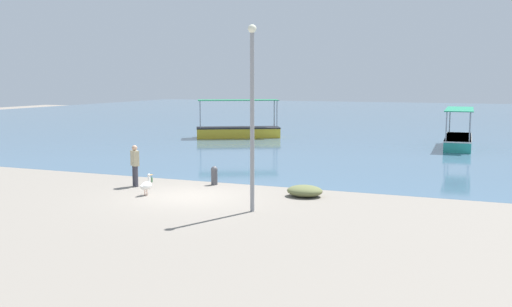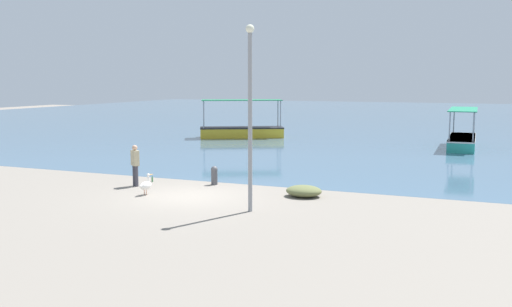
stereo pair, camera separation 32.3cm
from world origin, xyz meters
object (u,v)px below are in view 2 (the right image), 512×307
at_px(fisherman_standing, 135,164).
at_px(lamp_post, 250,109).
at_px(pelican, 146,185).
at_px(net_pile, 304,191).
at_px(glass_bottle, 152,179).
at_px(mooring_bollard, 214,175).
at_px(fishing_boat_outer, 462,140).
at_px(fishing_boat_far_left, 242,130).

bearing_deg(fisherman_standing, lamp_post, -21.35).
relative_size(pelican, net_pile, 0.60).
bearing_deg(pelican, fisherman_standing, 135.25).
bearing_deg(glass_bottle, mooring_bollard, 8.99).
height_order(fishing_boat_outer, net_pile, fishing_boat_outer).
relative_size(fishing_boat_outer, fishing_boat_far_left, 1.04).
bearing_deg(glass_bottle, pelican, -62.42).
xyz_separation_m(fisherman_standing, net_pile, (7.00, 0.58, -0.70)).
distance_m(pelican, net_pile, 5.95).
bearing_deg(glass_bottle, net_pile, -4.13).
xyz_separation_m(lamp_post, glass_bottle, (-5.98, 3.46, -3.29)).
relative_size(fishing_boat_far_left, glass_bottle, 23.63).
height_order(lamp_post, glass_bottle, lamp_post).
distance_m(fisherman_standing, net_pile, 7.06).
relative_size(fishing_boat_far_left, net_pile, 4.75).
bearing_deg(fishing_boat_outer, mooring_bollard, -116.80).
xyz_separation_m(mooring_bollard, net_pile, (4.17, -0.93, -0.21)).
xyz_separation_m(fishing_boat_far_left, mooring_bollard, (6.75, -18.26, -0.15)).
height_order(pelican, mooring_bollard, pelican).
bearing_deg(fisherman_standing, glass_bottle, 84.54).
bearing_deg(glass_bottle, fisherman_standing, -95.46).
relative_size(lamp_post, glass_bottle, 22.46).
relative_size(fishing_boat_far_left, lamp_post, 1.05).
relative_size(fishing_boat_far_left, pelican, 7.93).
bearing_deg(mooring_bollard, glass_bottle, -171.01).
distance_m(pelican, lamp_post, 5.67).
bearing_deg(fishing_boat_far_left, lamp_post, -65.70).
relative_size(mooring_bollard, glass_bottle, 2.88).
xyz_separation_m(fishing_boat_outer, mooring_bollard, (-8.91, -17.64, -0.10)).
xyz_separation_m(fishing_boat_far_left, fisherman_standing, (3.92, -19.77, 0.34)).
distance_m(net_pile, glass_bottle, 6.92).
height_order(fishing_boat_far_left, glass_bottle, fishing_boat_far_left).
distance_m(fishing_boat_far_left, mooring_bollard, 19.47).
height_order(mooring_bollard, glass_bottle, mooring_bollard).
bearing_deg(net_pile, fishing_boat_outer, 75.68).
distance_m(fishing_boat_far_left, glass_bottle, 19.12).
bearing_deg(fishing_boat_far_left, pelican, -75.93).
height_order(mooring_bollard, net_pile, mooring_bollard).
xyz_separation_m(fishing_boat_outer, fishing_boat_far_left, (-15.66, 0.61, 0.05)).
xyz_separation_m(lamp_post, fisherman_standing, (-6.08, 2.38, -2.49)).
xyz_separation_m(lamp_post, net_pile, (0.92, 2.96, -3.18)).
relative_size(fisherman_standing, net_pile, 1.26).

